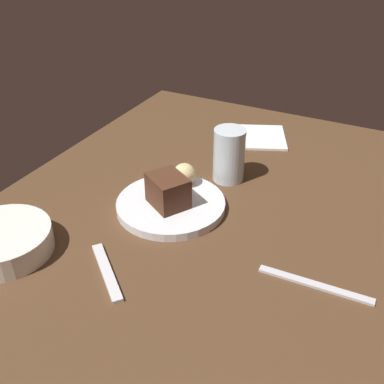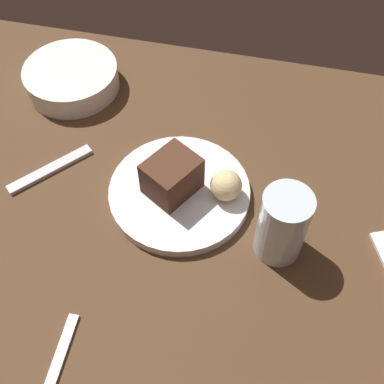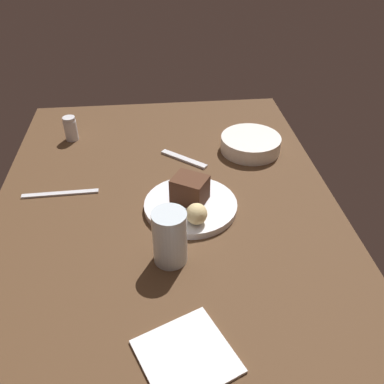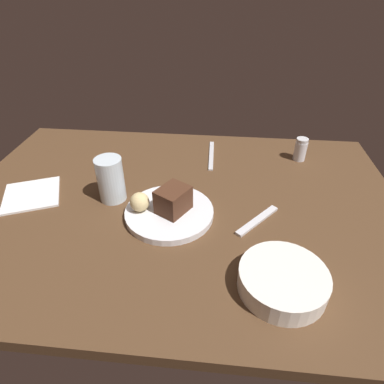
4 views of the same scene
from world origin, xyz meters
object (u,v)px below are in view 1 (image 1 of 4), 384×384
object	(u,v)px
bread_roll	(184,174)
folded_napkin	(257,137)
chocolate_cake_slice	(168,191)
dessert_spoon	(107,272)
dessert_plate	(171,205)
side_bowl	(3,241)
butter_knife	(315,285)
water_glass	(231,155)

from	to	relation	value
bread_roll	folded_napkin	bearing A→B (deg)	170.78
chocolate_cake_slice	dessert_spoon	xyz separation A→B (cm)	(20.99, -0.32, -4.57)
dessert_plate	side_bowl	distance (cm)	32.46
bread_roll	butter_knife	size ratio (longest dim) A/B	0.26
dessert_plate	dessert_spoon	world-z (taller)	dessert_plate
water_glass	folded_napkin	size ratio (longest dim) A/B	0.84
chocolate_cake_slice	side_bowl	distance (cm)	31.76
bread_roll	water_glass	distance (cm)	11.51
bread_roll	dessert_spoon	distance (cm)	29.53
water_glass	dessert_spoon	size ratio (longest dim) A/B	0.81
dessert_plate	butter_knife	distance (cm)	33.42
chocolate_cake_slice	butter_knife	world-z (taller)	chocolate_cake_slice
side_bowl	butter_knife	size ratio (longest dim) A/B	0.91
butter_knife	folded_napkin	xyz separation A→B (cm)	(-48.17, -27.61, 0.05)
water_glass	butter_knife	world-z (taller)	water_glass
side_bowl	folded_napkin	bearing A→B (deg)	159.11
side_bowl	dessert_spoon	distance (cm)	20.22
dessert_spoon	folded_napkin	bearing A→B (deg)	126.05
bread_roll	side_bowl	bearing A→B (deg)	-30.81
dessert_plate	dessert_spoon	xyz separation A→B (cm)	(22.06, -0.25, -0.51)
chocolate_cake_slice	dessert_plate	bearing A→B (deg)	-176.49
water_glass	folded_napkin	distance (cm)	23.63
side_bowl	butter_knife	xyz separation A→B (cm)	(-16.46, 52.28, -1.97)
dessert_spoon	folded_napkin	xyz separation A→B (cm)	(-61.23, 4.83, -0.05)
dessert_plate	chocolate_cake_slice	distance (cm)	4.19
chocolate_cake_slice	butter_knife	xyz separation A→B (cm)	(7.93, 32.12, -4.67)
folded_napkin	dessert_plate	bearing A→B (deg)	-6.66
chocolate_cake_slice	folded_napkin	distance (cm)	40.75
dessert_spoon	side_bowl	bearing A→B (deg)	-129.74
side_bowl	dessert_plate	bearing A→B (deg)	141.71
water_glass	bread_roll	bearing A→B (deg)	-36.78
water_glass	dessert_spoon	bearing A→B (deg)	-9.52
water_glass	side_bowl	bearing A→B (deg)	-32.18
dessert_plate	bread_roll	bearing A→B (deg)	-175.15
dessert_plate	dessert_spoon	bearing A→B (deg)	-0.66
bread_roll	folded_napkin	world-z (taller)	bread_roll
chocolate_cake_slice	butter_knife	bearing A→B (deg)	76.13
side_bowl	dessert_spoon	size ratio (longest dim) A/B	1.15
chocolate_cake_slice	folded_napkin	xyz separation A→B (cm)	(-40.24, 4.51, -4.62)
bread_roll	dessert_spoon	size ratio (longest dim) A/B	0.32
water_glass	chocolate_cake_slice	bearing A→B (deg)	-19.40
folded_napkin	butter_knife	bearing A→B (deg)	29.82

